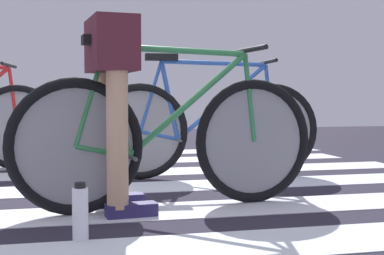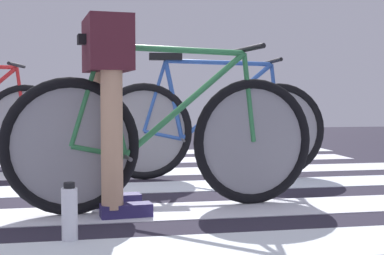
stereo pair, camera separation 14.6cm
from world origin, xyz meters
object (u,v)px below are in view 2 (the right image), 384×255
(bicycle_1_of_3, at_px, (166,139))
(cyclist_1_of_3, at_px, (108,87))
(bicycle_2_of_3, at_px, (212,127))
(water_bottle, at_px, (70,213))

(bicycle_1_of_3, xyz_separation_m, cyclist_1_of_3, (-0.31, -0.03, 0.28))
(bicycle_2_of_3, height_order, water_bottle, bicycle_2_of_3)
(water_bottle, bearing_deg, cyclist_1_of_3, 70.84)
(bicycle_1_of_3, distance_m, water_bottle, 0.80)
(bicycle_1_of_3, height_order, bicycle_2_of_3, same)
(bicycle_2_of_3, bearing_deg, cyclist_1_of_3, -122.45)
(bicycle_1_of_3, xyz_separation_m, water_bottle, (-0.50, -0.57, -0.27))
(bicycle_1_of_3, relative_size, water_bottle, 6.90)
(bicycle_1_of_3, distance_m, bicycle_2_of_3, 1.16)
(cyclist_1_of_3, bearing_deg, bicycle_2_of_3, 47.20)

